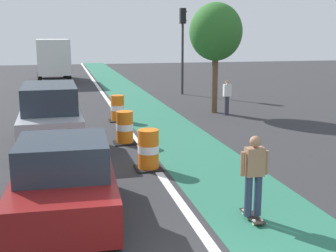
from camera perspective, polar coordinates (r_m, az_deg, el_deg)
The scene contains 12 objects.
bike_lane_strip at distance 17.77m, azimuth -0.79°, elevation 0.29°, with size 2.50×80.00×0.01m, color #286B51.
lane_divider_stripe at distance 17.51m, azimuth -5.58°, elevation 0.06°, with size 0.20×80.00×0.01m, color silver.
skateboarder_on_lane at distance 8.63m, azimuth 11.18°, elevation -6.31°, with size 0.57×0.80×1.69m.
parked_sedan_nearest at distance 8.62m, azimuth -13.36°, elevation -6.99°, with size 2.04×4.17×1.70m.
parked_suv_second at distance 14.33m, azimuth -15.12°, elevation 1.27°, with size 2.00×4.64×2.04m.
traffic_barrel_front at distance 11.72m, azimuth -2.59°, elevation -3.16°, with size 0.73×0.73×1.09m.
traffic_barrel_mid at distance 14.55m, azimuth -5.70°, elevation -0.24°, with size 0.73×0.73×1.09m.
traffic_barrel_back at distance 18.40m, azimuth -6.62°, elevation 2.29°, with size 0.73×0.73×1.09m.
delivery_truck_down_block at distance 35.16m, azimuth -14.87°, elevation 8.67°, with size 2.66×7.70×3.23m.
traffic_light_corner at distance 26.45m, azimuth 1.95°, elevation 11.72°, with size 0.41×0.32×5.10m.
pedestrian_crossing at distance 19.76m, azimuth 7.73°, elevation 3.89°, with size 0.34×0.20×1.61m.
street_tree_sidewalk at distance 20.22m, azimuth 6.27°, elevation 12.08°, with size 2.40×2.40×5.00m.
Camera 1 is at (-1.44, -4.98, 3.57)m, focal length 46.57 mm.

